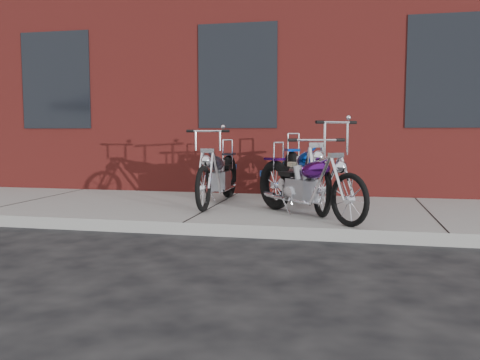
# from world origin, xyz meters

# --- Properties ---
(ground) EXTENTS (120.00, 120.00, 0.00)m
(ground) POSITION_xyz_m (0.00, 0.00, 0.00)
(ground) COLOR black
(ground) RESTS_ON ground
(sidewalk) EXTENTS (22.00, 3.00, 0.15)m
(sidewalk) POSITION_xyz_m (0.00, 1.50, 0.07)
(sidewalk) COLOR gray
(sidewalk) RESTS_ON ground
(building_brick) EXTENTS (22.00, 10.00, 8.00)m
(building_brick) POSITION_xyz_m (0.00, 8.00, 4.00)
(building_brick) COLOR maroon
(building_brick) RESTS_ON ground
(chopper_purple) EXTENTS (1.53, 1.66, 1.21)m
(chopper_purple) POSITION_xyz_m (1.40, 0.76, 0.54)
(chopper_purple) COLOR black
(chopper_purple) RESTS_ON sidewalk
(chopper_blue) EXTENTS (0.96, 2.33, 1.06)m
(chopper_blue) POSITION_xyz_m (1.30, 1.61, 0.59)
(chopper_blue) COLOR black
(chopper_blue) RESTS_ON sidewalk
(chopper_third) EXTENTS (0.54, 2.19, 1.11)m
(chopper_third) POSITION_xyz_m (-0.00, 1.69, 0.55)
(chopper_third) COLOR black
(chopper_third) RESTS_ON sidewalk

